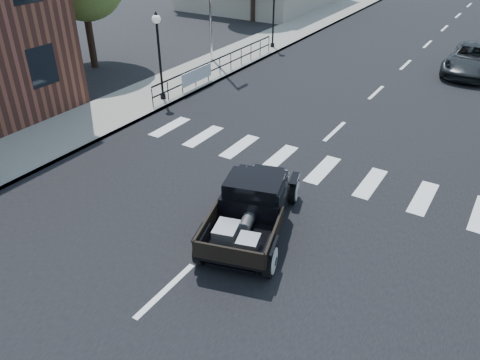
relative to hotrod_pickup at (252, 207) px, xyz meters
The scene contains 10 objects.
ground 0.91m from the hotrod_pickup, behind, with size 120.00×120.00×0.00m, color black.
road 15.06m from the hotrod_pickup, 91.87° to the left, with size 14.00×80.00×0.02m, color black.
road_markings 10.08m from the hotrod_pickup, 92.81° to the left, with size 12.00×60.00×0.06m, color silver, non-canonical shape.
sidewalk_left 17.53m from the hotrod_pickup, 120.88° to the left, with size 3.00×80.00×0.15m, color gray.
railing 12.71m from the hotrod_pickup, 127.83° to the left, with size 0.08×10.00×1.00m, color black, non-canonical shape.
banner 11.14m from the hotrod_pickup, 133.82° to the left, with size 0.04×2.20×0.60m, color silver, non-canonical shape.
lamp_post_b 10.17m from the hotrod_pickup, 143.28° to the left, with size 0.36×0.36×3.66m, color black, non-canonical shape.
lamp_post_c 18.00m from the hotrod_pickup, 116.78° to the left, with size 0.36×0.36×3.66m, color black, non-canonical shape.
hotrod_pickup is the anchor object (origin of this frame).
second_car 17.61m from the hotrod_pickup, 81.17° to the left, with size 2.37×5.14×1.43m, color black.
Camera 1 is at (5.54, -8.70, 7.54)m, focal length 35.00 mm.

